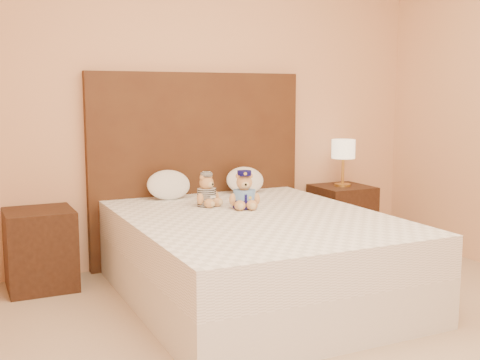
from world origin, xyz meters
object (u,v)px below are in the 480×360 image
object	(u,v)px
nightstand_left	(40,249)
bed	(255,256)
pillow_right	(245,179)
teddy_police	(244,190)
lamp	(343,151)
nightstand_right	(342,217)
teddy_prisoner	(207,190)
pillow_left	(169,183)

from	to	relation	value
nightstand_left	bed	bearing A→B (deg)	-32.62
nightstand_left	pillow_right	distance (m)	1.63
teddy_police	lamp	bearing A→B (deg)	41.57
nightstand_right	teddy_police	bearing A→B (deg)	-155.44
teddy_prisoner	nightstand_right	bearing A→B (deg)	-6.68
bed	lamp	bearing A→B (deg)	32.62
bed	lamp	world-z (taller)	lamp
pillow_right	teddy_prisoner	bearing A→B (deg)	-141.81
nightstand_right	pillow_left	distance (m)	1.60
bed	teddy_police	xyz separation A→B (m)	(0.04, 0.25, 0.41)
lamp	teddy_prisoner	xyz separation A→B (m)	(-1.41, -0.36, -0.18)
lamp	nightstand_right	bearing A→B (deg)	0.00
nightstand_left	teddy_police	size ratio (longest dim) A/B	2.12
teddy_police	bed	bearing A→B (deg)	-82.95
teddy_police	teddy_prisoner	world-z (taller)	teddy_police
teddy_prisoner	pillow_left	size ratio (longest dim) A/B	0.69
bed	pillow_left	bearing A→B (deg)	110.21
teddy_police	pillow_right	world-z (taller)	teddy_police
lamp	pillow_right	size ratio (longest dim) A/B	1.24
bed	teddy_police	distance (m)	0.48
pillow_right	nightstand_left	bearing A→B (deg)	-178.91
lamp	pillow_right	distance (m)	0.94
nightstand_right	teddy_police	size ratio (longest dim) A/B	2.12
nightstand_right	pillow_right	xyz separation A→B (m)	(-0.92, 0.03, 0.39)
lamp	bed	bearing A→B (deg)	-147.38
teddy_police	teddy_prisoner	size ratio (longest dim) A/B	1.13
lamp	teddy_prisoner	size ratio (longest dim) A/B	1.74
pillow_left	pillow_right	bearing A→B (deg)	0.00
nightstand_right	pillow_left	xyz separation A→B (m)	(-1.56, 0.03, 0.39)
bed	teddy_prisoner	distance (m)	0.61
nightstand_left	nightstand_right	xyz separation A→B (m)	(2.50, 0.00, 0.00)
bed	nightstand_right	world-z (taller)	same
teddy_police	nightstand_left	bearing A→B (deg)	173.93
pillow_right	nightstand_right	bearing A→B (deg)	-1.87
teddy_prisoner	lamp	bearing A→B (deg)	-6.68
bed	nightstand_left	xyz separation A→B (m)	(-1.25, 0.80, -0.00)
lamp	teddy_prisoner	bearing A→B (deg)	-165.83
pillow_left	teddy_prisoner	bearing A→B (deg)	-68.81
teddy_police	pillow_right	size ratio (longest dim) A/B	0.81
teddy_prisoner	pillow_right	size ratio (longest dim) A/B	0.72
pillow_left	bed	bearing A→B (deg)	-69.79
nightstand_right	teddy_prisoner	distance (m)	1.50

